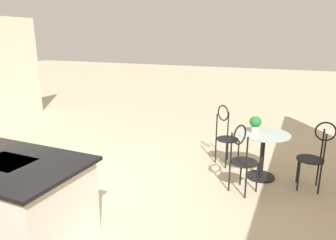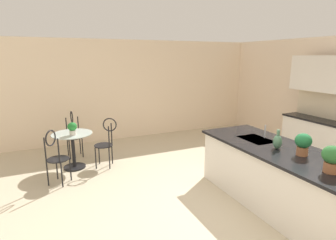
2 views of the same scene
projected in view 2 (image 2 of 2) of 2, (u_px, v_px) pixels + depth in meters
ground_plane at (220, 208)px, 4.15m from camera, size 40.00×40.00×0.00m
wall_left_window at (134, 90)px, 7.63m from camera, size 0.12×7.80×2.70m
kitchen_island at (279, 178)px, 4.12m from camera, size 2.80×1.06×0.92m
bistro_table at (73, 147)px, 5.57m from camera, size 0.80×0.80×0.74m
chair_near_window at (56, 154)px, 4.80m from camera, size 0.53×0.53×1.04m
chair_by_island at (73, 132)px, 6.23m from camera, size 0.49×0.40×1.04m
chair_toward_desk at (106, 140)px, 5.62m from camera, size 0.50×0.52×1.04m
sink_faucet at (265, 132)px, 4.55m from camera, size 0.02×0.02×0.22m
potted_plant_on_table at (72, 128)px, 5.34m from camera, size 0.18×0.18×0.26m
potted_plant_counter_far at (332, 157)px, 3.17m from camera, size 0.23×0.23×0.33m
potted_plant_counter_near at (303, 143)px, 3.73m from camera, size 0.22×0.22×0.31m
vase_on_counter at (278, 142)px, 4.02m from camera, size 0.13×0.13×0.29m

